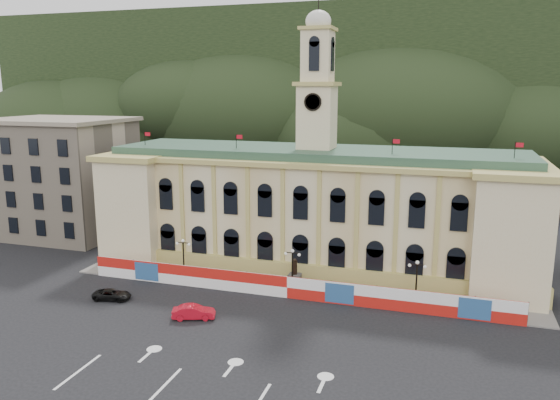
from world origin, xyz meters
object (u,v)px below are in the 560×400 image
(statue, at_px, (295,279))
(red_sedan, at_px, (194,312))
(lamp_center, at_px, (292,266))
(black_suv, at_px, (112,295))

(statue, distance_m, red_sedan, 13.66)
(lamp_center, relative_size, red_sedan, 1.11)
(lamp_center, bearing_deg, statue, 90.00)
(lamp_center, height_order, red_sedan, lamp_center)
(statue, height_order, black_suv, statue)
(black_suv, bearing_deg, statue, -73.56)
(statue, distance_m, lamp_center, 2.14)
(statue, height_order, lamp_center, lamp_center)
(statue, relative_size, black_suv, 0.83)
(red_sedan, xyz_separation_m, black_suv, (-11.07, 1.90, -0.14))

